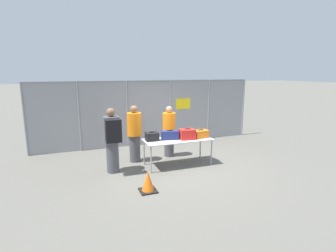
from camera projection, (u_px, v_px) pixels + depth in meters
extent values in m
plane|color=#605E56|center=(174.00, 165.00, 7.68)|extent=(120.00, 120.00, 0.00)
cylinder|color=gray|center=(25.00, 120.00, 8.26)|extent=(0.07, 0.07, 2.37)
cylinder|color=gray|center=(79.00, 117.00, 8.82)|extent=(0.07, 0.07, 2.37)
cylinder|color=gray|center=(128.00, 114.00, 9.38)|extent=(0.07, 0.07, 2.37)
cylinder|color=gray|center=(170.00, 112.00, 9.94)|extent=(0.07, 0.07, 2.37)
cylinder|color=gray|center=(209.00, 110.00, 10.50)|extent=(0.07, 0.07, 2.37)
cylinder|color=gray|center=(243.00, 108.00, 11.06)|extent=(0.07, 0.07, 2.37)
cube|color=gray|center=(150.00, 113.00, 9.66)|extent=(8.22, 0.01, 2.37)
cube|color=gray|center=(149.00, 81.00, 9.43)|extent=(8.22, 0.04, 0.04)
cube|color=yellow|center=(183.00, 104.00, 10.05)|extent=(0.60, 0.01, 0.40)
cube|color=silver|center=(178.00, 140.00, 7.53)|extent=(1.95, 0.82, 0.02)
cylinder|color=#99999E|center=(151.00, 160.00, 6.97)|extent=(0.04, 0.04, 0.75)
cylinder|color=#99999E|center=(211.00, 153.00, 7.60)|extent=(0.04, 0.04, 0.75)
cylinder|color=#99999E|center=(144.00, 152.00, 7.61)|extent=(0.04, 0.04, 0.75)
cylinder|color=#99999E|center=(200.00, 146.00, 8.24)|extent=(0.04, 0.04, 0.75)
cube|color=black|center=(152.00, 136.00, 7.35)|extent=(0.35, 0.29, 0.23)
cube|color=black|center=(152.00, 132.00, 7.32)|extent=(0.14, 0.03, 0.02)
cube|color=navy|center=(170.00, 135.00, 7.47)|extent=(0.53, 0.30, 0.25)
cube|color=black|center=(170.00, 130.00, 7.44)|extent=(0.16, 0.05, 0.02)
cube|color=red|center=(187.00, 134.00, 7.50)|extent=(0.46, 0.35, 0.29)
cube|color=black|center=(187.00, 129.00, 7.46)|extent=(0.16, 0.04, 0.02)
cube|color=orange|center=(201.00, 134.00, 7.68)|extent=(0.44, 0.31, 0.22)
cube|color=black|center=(201.00, 130.00, 7.66)|extent=(0.16, 0.04, 0.02)
cylinder|color=#4C4C51|center=(113.00, 157.00, 7.06)|extent=(0.33, 0.33, 0.83)
cylinder|color=#4C4C51|center=(111.00, 130.00, 6.91)|extent=(0.43, 0.43, 0.69)
sphere|color=brown|center=(111.00, 112.00, 6.81)|extent=(0.23, 0.23, 0.23)
cube|color=black|center=(113.00, 131.00, 6.59)|extent=(0.39, 0.24, 0.58)
cylinder|color=#4C4C51|center=(169.00, 144.00, 8.41)|extent=(0.31, 0.31, 0.77)
cylinder|color=orange|center=(169.00, 123.00, 8.26)|extent=(0.40, 0.40, 0.64)
sphere|color=#A57A5B|center=(169.00, 109.00, 8.18)|extent=(0.21, 0.21, 0.21)
cylinder|color=#4C4C51|center=(135.00, 148.00, 7.90)|extent=(0.32, 0.32, 0.81)
cylinder|color=orange|center=(134.00, 124.00, 7.75)|extent=(0.42, 0.42, 0.68)
sphere|color=brown|center=(134.00, 109.00, 7.66)|extent=(0.22, 0.22, 0.22)
cube|color=#4C6B47|center=(166.00, 120.00, 12.17)|extent=(3.24, 1.29, 0.59)
sphere|color=black|center=(160.00, 127.00, 11.36)|extent=(0.63, 0.63, 0.63)
sphere|color=black|center=(150.00, 122.00, 12.66)|extent=(0.63, 0.63, 0.63)
cylinder|color=#59595B|center=(119.00, 129.00, 11.47)|extent=(1.13, 0.06, 0.06)
cube|color=black|center=(148.00, 191.00, 5.97)|extent=(0.38, 0.38, 0.03)
cone|color=orange|center=(148.00, 181.00, 5.93)|extent=(0.31, 0.31, 0.48)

